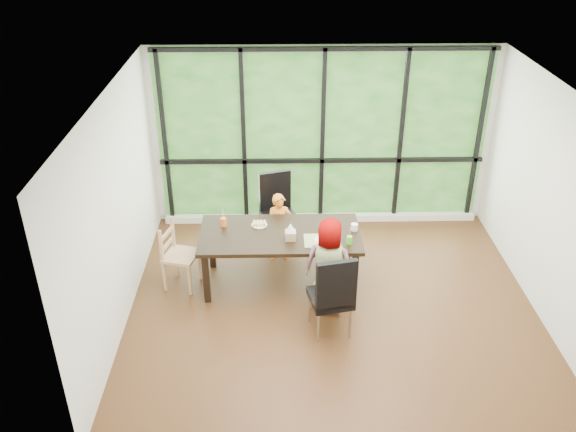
{
  "coord_description": "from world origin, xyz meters",
  "views": [
    {
      "loc": [
        -0.68,
        -6.04,
        4.63
      ],
      "look_at": [
        -0.54,
        0.41,
        1.05
      ],
      "focal_mm": 37.61,
      "sensor_mm": 36.0,
      "label": 1
    }
  ],
  "objects_px": {
    "plate_far": "(259,225)",
    "child_toddler": "(280,227)",
    "tissue_box": "(290,235)",
    "chair_window_leather": "(279,212)",
    "dining_table": "(280,258)",
    "chair_end_beech": "(181,256)",
    "plate_near": "(326,240)",
    "chair_interior_leather": "(331,292)",
    "white_mug": "(354,227)",
    "child_older": "(331,266)",
    "green_cup": "(349,240)",
    "orange_cup": "(223,222)"
  },
  "relations": [
    {
      "from": "plate_near",
      "to": "green_cup",
      "type": "height_order",
      "value": "green_cup"
    },
    {
      "from": "child_older",
      "to": "white_mug",
      "type": "bearing_deg",
      "value": -103.48
    },
    {
      "from": "plate_far",
      "to": "plate_near",
      "type": "height_order",
      "value": "plate_near"
    },
    {
      "from": "plate_near",
      "to": "tissue_box",
      "type": "relative_size",
      "value": 2.06
    },
    {
      "from": "chair_window_leather",
      "to": "chair_end_beech",
      "type": "xyz_separation_m",
      "value": [
        -1.26,
        -0.98,
        -0.09
      ]
    },
    {
      "from": "green_cup",
      "to": "tissue_box",
      "type": "height_order",
      "value": "tissue_box"
    },
    {
      "from": "plate_near",
      "to": "green_cup",
      "type": "xyz_separation_m",
      "value": [
        0.28,
        -0.07,
        0.04
      ]
    },
    {
      "from": "orange_cup",
      "to": "green_cup",
      "type": "height_order",
      "value": "orange_cup"
    },
    {
      "from": "chair_window_leather",
      "to": "plate_far",
      "type": "relative_size",
      "value": 5.27
    },
    {
      "from": "plate_far",
      "to": "green_cup",
      "type": "bearing_deg",
      "value": -23.3
    },
    {
      "from": "plate_near",
      "to": "white_mug",
      "type": "xyz_separation_m",
      "value": [
        0.38,
        0.25,
        0.04
      ]
    },
    {
      "from": "chair_interior_leather",
      "to": "plate_far",
      "type": "relative_size",
      "value": 5.27
    },
    {
      "from": "dining_table",
      "to": "plate_near",
      "type": "relative_size",
      "value": 7.42
    },
    {
      "from": "dining_table",
      "to": "green_cup",
      "type": "distance_m",
      "value": 0.99
    },
    {
      "from": "chair_window_leather",
      "to": "green_cup",
      "type": "xyz_separation_m",
      "value": [
        0.85,
        -1.22,
        0.26
      ]
    },
    {
      "from": "child_older",
      "to": "plate_near",
      "type": "distance_m",
      "value": 0.38
    },
    {
      "from": "chair_window_leather",
      "to": "chair_interior_leather",
      "type": "height_order",
      "value": "same"
    },
    {
      "from": "chair_interior_leather",
      "to": "plate_near",
      "type": "height_order",
      "value": "chair_interior_leather"
    },
    {
      "from": "chair_window_leather",
      "to": "plate_near",
      "type": "bearing_deg",
      "value": -80.16
    },
    {
      "from": "child_older",
      "to": "chair_end_beech",
      "type": "bearing_deg",
      "value": 0.79
    },
    {
      "from": "child_older",
      "to": "orange_cup",
      "type": "height_order",
      "value": "child_older"
    },
    {
      "from": "tissue_box",
      "to": "chair_window_leather",
      "type": "bearing_deg",
      "value": 97.0
    },
    {
      "from": "chair_end_beech",
      "to": "orange_cup",
      "type": "bearing_deg",
      "value": -51.86
    },
    {
      "from": "dining_table",
      "to": "chair_end_beech",
      "type": "xyz_separation_m",
      "value": [
        -1.27,
        -0.03,
        0.08
      ]
    },
    {
      "from": "dining_table",
      "to": "plate_near",
      "type": "height_order",
      "value": "plate_near"
    },
    {
      "from": "plate_far",
      "to": "child_toddler",
      "type": "bearing_deg",
      "value": 55.86
    },
    {
      "from": "green_cup",
      "to": "white_mug",
      "type": "distance_m",
      "value": 0.34
    },
    {
      "from": "chair_window_leather",
      "to": "orange_cup",
      "type": "xyz_separation_m",
      "value": [
        -0.72,
        -0.75,
        0.27
      ]
    },
    {
      "from": "chair_interior_leather",
      "to": "plate_far",
      "type": "distance_m",
      "value": 1.47
    },
    {
      "from": "chair_end_beech",
      "to": "green_cup",
      "type": "height_order",
      "value": "chair_end_beech"
    },
    {
      "from": "chair_end_beech",
      "to": "child_toddler",
      "type": "xyz_separation_m",
      "value": [
        1.27,
        0.63,
        0.04
      ]
    },
    {
      "from": "dining_table",
      "to": "plate_near",
      "type": "bearing_deg",
      "value": -19.71
    },
    {
      "from": "chair_interior_leather",
      "to": "tissue_box",
      "type": "height_order",
      "value": "chair_interior_leather"
    },
    {
      "from": "orange_cup",
      "to": "green_cup",
      "type": "xyz_separation_m",
      "value": [
        1.57,
        -0.47,
        -0.01
      ]
    },
    {
      "from": "child_toddler",
      "to": "plate_near",
      "type": "distance_m",
      "value": 1.01
    },
    {
      "from": "child_older",
      "to": "dining_table",
      "type": "bearing_deg",
      "value": -26.35
    },
    {
      "from": "dining_table",
      "to": "child_toddler",
      "type": "distance_m",
      "value": 0.6
    },
    {
      "from": "orange_cup",
      "to": "green_cup",
      "type": "distance_m",
      "value": 1.64
    },
    {
      "from": "chair_end_beech",
      "to": "white_mug",
      "type": "bearing_deg",
      "value": -72.36
    },
    {
      "from": "chair_interior_leather",
      "to": "green_cup",
      "type": "bearing_deg",
      "value": -123.21
    },
    {
      "from": "plate_far",
      "to": "tissue_box",
      "type": "distance_m",
      "value": 0.53
    },
    {
      "from": "tissue_box",
      "to": "chair_interior_leather",
      "type": "bearing_deg",
      "value": -62.26
    },
    {
      "from": "dining_table",
      "to": "green_cup",
      "type": "height_order",
      "value": "green_cup"
    },
    {
      "from": "chair_end_beech",
      "to": "child_toddler",
      "type": "relative_size",
      "value": 0.91
    },
    {
      "from": "dining_table",
      "to": "plate_far",
      "type": "height_order",
      "value": "plate_far"
    },
    {
      "from": "chair_end_beech",
      "to": "plate_near",
      "type": "distance_m",
      "value": 1.87
    },
    {
      "from": "orange_cup",
      "to": "tissue_box",
      "type": "distance_m",
      "value": 0.92
    },
    {
      "from": "chair_window_leather",
      "to": "white_mug",
      "type": "relative_size",
      "value": 12.07
    },
    {
      "from": "chair_end_beech",
      "to": "green_cup",
      "type": "bearing_deg",
      "value": -81.12
    },
    {
      "from": "plate_far",
      "to": "dining_table",
      "type": "bearing_deg",
      "value": -37.39
    }
  ]
}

